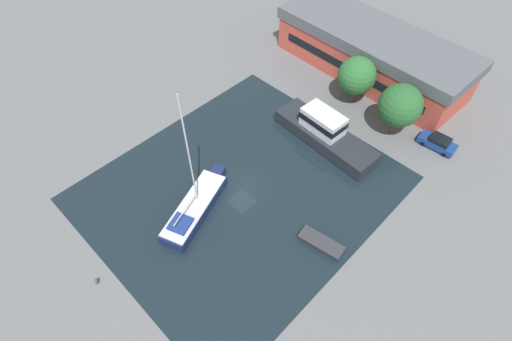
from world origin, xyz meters
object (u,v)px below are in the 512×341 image
object	(u,v)px
sailboat_moored	(195,207)
small_dinghy	(321,243)
quay_tree_near_building	(357,76)
motor_cruiser	(324,132)
parked_car	(438,142)
quay_tree_by_water	(400,106)
warehouse_building	(372,52)

from	to	relation	value
sailboat_moored	small_dinghy	world-z (taller)	sailboat_moored
quay_tree_near_building	motor_cruiser	size ratio (longest dim) A/B	0.48
quay_tree_near_building	parked_car	xyz separation A→B (m)	(12.10, 0.25, -3.33)
quay_tree_by_water	small_dinghy	world-z (taller)	quay_tree_by_water
quay_tree_by_water	parked_car	size ratio (longest dim) A/B	1.58
quay_tree_near_building	parked_car	distance (m)	12.56
warehouse_building	quay_tree_near_building	world-z (taller)	quay_tree_near_building
sailboat_moored	motor_cruiser	world-z (taller)	sailboat_moored
motor_cruiser	sailboat_moored	bearing A→B (deg)	173.92
warehouse_building	sailboat_moored	size ratio (longest dim) A/B	1.84
parked_car	sailboat_moored	xyz separation A→B (m)	(-13.27, -25.83, -0.03)
parked_car	small_dinghy	bearing A→B (deg)	172.43
quay_tree_by_water	motor_cruiser	distance (m)	9.01
quay_tree_near_building	small_dinghy	size ratio (longest dim) A/B	1.40
warehouse_building	quay_tree_near_building	bearing A→B (deg)	-70.22
warehouse_building	quay_tree_by_water	xyz separation A→B (m)	(9.18, -8.50, 1.21)
small_dinghy	quay_tree_near_building	bearing A→B (deg)	18.63
quay_tree_near_building	sailboat_moored	size ratio (longest dim) A/B	0.44
parked_car	motor_cruiser	size ratio (longest dim) A/B	0.32
parked_car	small_dinghy	size ratio (longest dim) A/B	0.93
sailboat_moored	quay_tree_near_building	bearing A→B (deg)	66.86
parked_car	small_dinghy	distance (m)	20.00
small_dinghy	warehouse_building	bearing A→B (deg)	15.95
sailboat_moored	small_dinghy	bearing A→B (deg)	6.16
warehouse_building	quay_tree_near_building	xyz separation A→B (m)	(2.22, -7.07, 0.98)
warehouse_building	motor_cruiser	world-z (taller)	warehouse_building
quay_tree_by_water	small_dinghy	bearing A→B (deg)	-78.78
small_dinghy	motor_cruiser	bearing A→B (deg)	27.77
motor_cruiser	warehouse_building	bearing A→B (deg)	18.48
warehouse_building	motor_cruiser	xyz separation A→B (m)	(4.04, -15.30, -1.73)
quay_tree_near_building	small_dinghy	distance (m)	22.66
warehouse_building	small_dinghy	world-z (taller)	warehouse_building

